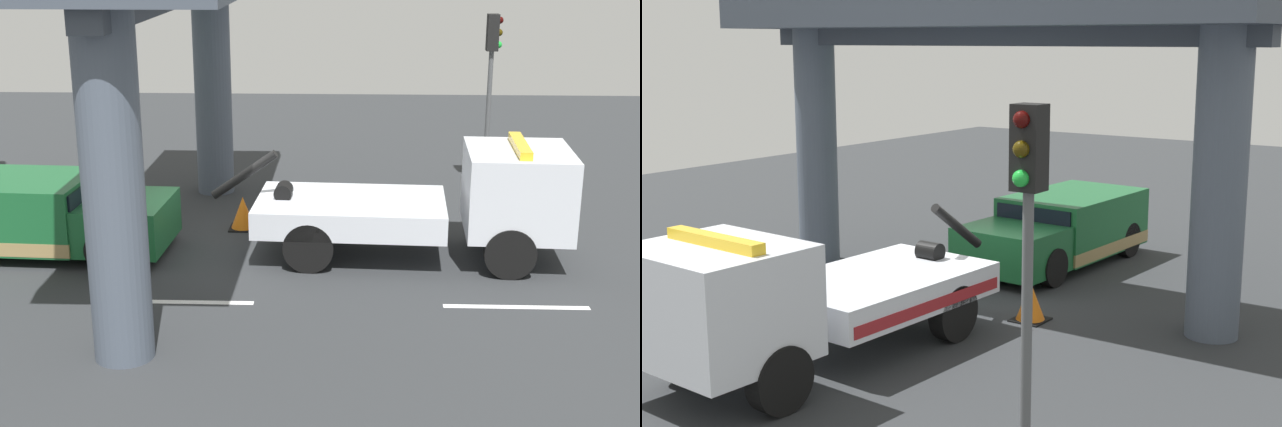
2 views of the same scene
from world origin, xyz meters
TOP-DOWN VIEW (x-y plane):
  - ground_plane at (0.00, 0.00)m, footprint 60.00×40.00m
  - lane_stripe_west at (-6.00, -2.59)m, footprint 2.60×0.16m
  - lane_stripe_mid at (0.00, -2.59)m, footprint 2.60×0.16m
  - tow_truck_white at (4.96, -0.04)m, footprint 7.30×2.69m
  - towed_van_green at (-3.58, 0.00)m, footprint 5.30×2.44m
  - overpass_structure at (-0.48, 0.00)m, footprint 3.60×11.49m
  - traffic_light_far at (6.52, 5.09)m, footprint 0.39×0.32m
  - traffic_cone_orange at (0.59, 1.67)m, footprint 0.62×0.62m

SIDE VIEW (x-z plane):
  - ground_plane at x=0.00m, z-range -0.10..0.00m
  - lane_stripe_west at x=-6.00m, z-range 0.00..0.01m
  - lane_stripe_mid at x=0.00m, z-range 0.00..0.01m
  - traffic_cone_orange at x=0.59m, z-range -0.02..0.72m
  - towed_van_green at x=-3.58m, z-range -0.01..1.57m
  - tow_truck_white at x=4.96m, z-range -0.03..2.43m
  - traffic_light_far at x=6.52m, z-range 1.03..5.54m
  - overpass_structure at x=-0.48m, z-range 2.13..8.60m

